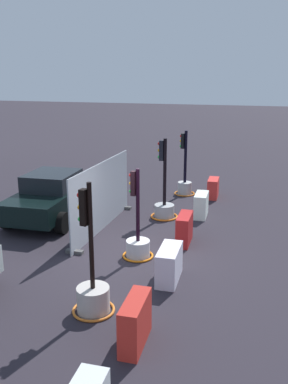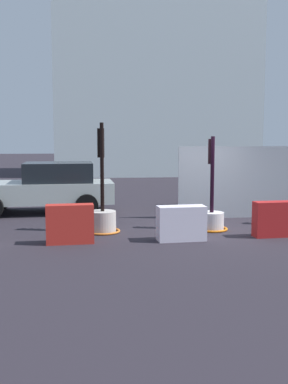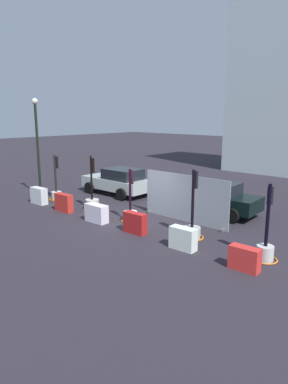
% 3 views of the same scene
% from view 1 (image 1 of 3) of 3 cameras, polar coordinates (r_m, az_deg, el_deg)
% --- Properties ---
extents(ground_plane, '(120.00, 120.00, 0.00)m').
position_cam_1_polar(ground_plane, '(11.71, -0.94, -8.53)').
color(ground_plane, '#29252D').
extents(traffic_light_1, '(0.91, 0.91, 2.82)m').
position_cam_1_polar(traffic_light_1, '(8.99, -7.06, -13.49)').
color(traffic_light_1, beige).
rests_on(traffic_light_1, ground_plane).
extents(traffic_light_2, '(0.86, 0.86, 2.47)m').
position_cam_1_polar(traffic_light_2, '(11.41, -0.87, -7.06)').
color(traffic_light_2, silver).
rests_on(traffic_light_2, ground_plane).
extents(traffic_light_3, '(0.96, 0.96, 2.78)m').
position_cam_1_polar(traffic_light_3, '(14.49, 2.78, -1.79)').
color(traffic_light_3, '#A9ACAF').
rests_on(traffic_light_3, ground_plane).
extents(traffic_light_4, '(0.86, 0.86, 2.65)m').
position_cam_1_polar(traffic_light_4, '(17.36, 5.58, 1.31)').
color(traffic_light_4, silver).
rests_on(traffic_light_4, ground_plane).
extents(construction_barrier_1, '(1.11, 0.41, 0.91)m').
position_cam_1_polar(construction_barrier_1, '(7.97, -1.22, -17.44)').
color(construction_barrier_1, red).
rests_on(construction_barrier_1, ground_plane).
extents(construction_barrier_2, '(1.16, 0.53, 0.83)m').
position_cam_1_polar(construction_barrier_2, '(10.19, 3.48, -9.87)').
color(construction_barrier_2, silver).
rests_on(construction_barrier_2, ground_plane).
extents(construction_barrier_3, '(1.06, 0.42, 0.88)m').
position_cam_1_polar(construction_barrier_3, '(12.34, 5.56, -5.09)').
color(construction_barrier_3, '#AF1D1D').
rests_on(construction_barrier_3, ground_plane).
extents(construction_barrier_4, '(1.03, 0.46, 0.83)m').
position_cam_1_polar(construction_barrier_4, '(14.71, 7.84, -1.78)').
color(construction_barrier_4, white).
rests_on(construction_barrier_4, ground_plane).
extents(construction_barrier_5, '(0.99, 0.44, 0.77)m').
position_cam_1_polar(construction_barrier_5, '(17.08, 9.45, 0.53)').
color(construction_barrier_5, red).
rests_on(construction_barrier_5, ground_plane).
extents(car_black_sedan, '(4.27, 2.38, 1.59)m').
position_cam_1_polar(car_black_sedan, '(14.68, -12.55, -0.48)').
color(car_black_sedan, black).
rests_on(car_black_sedan, ground_plane).
extents(site_fence_panel, '(4.65, 0.50, 2.18)m').
position_cam_1_polar(site_fence_panel, '(13.34, -5.73, -0.71)').
color(site_fence_panel, '#9AA2AC').
rests_on(site_fence_panel, ground_plane).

